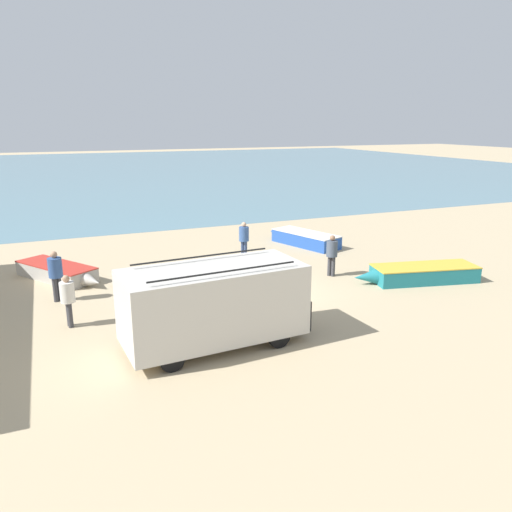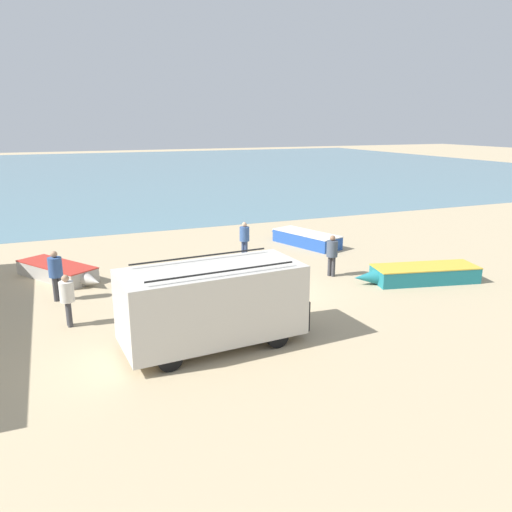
# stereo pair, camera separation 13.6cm
# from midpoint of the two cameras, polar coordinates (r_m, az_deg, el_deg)

# --- Properties ---
(ground_plane) EXTENTS (200.00, 200.00, 0.00)m
(ground_plane) POSITION_cam_midpoint_polar(r_m,az_deg,el_deg) (18.62, -0.37, -4.12)
(ground_plane) COLOR tan
(sea_water) EXTENTS (120.00, 80.00, 0.01)m
(sea_water) POSITION_cam_midpoint_polar(r_m,az_deg,el_deg) (68.85, -17.40, 9.30)
(sea_water) COLOR slate
(sea_water) RESTS_ON ground_plane
(parked_van) EXTENTS (5.24, 2.50, 2.42)m
(parked_van) POSITION_cam_midpoint_polar(r_m,az_deg,el_deg) (13.98, -5.03, -5.33)
(parked_van) COLOR beige
(parked_van) RESTS_ON ground_plane
(fishing_rowboat_0) EXTENTS (5.08, 2.26, 0.64)m
(fishing_rowboat_0) POSITION_cam_midpoint_polar(r_m,az_deg,el_deg) (20.76, 18.06, -1.92)
(fishing_rowboat_0) COLOR #1E757F
(fishing_rowboat_0) RESTS_ON ground_plane
(fishing_rowboat_1) EXTENTS (3.20, 4.24, 0.60)m
(fishing_rowboat_1) POSITION_cam_midpoint_polar(r_m,az_deg,el_deg) (21.54, -21.76, -1.71)
(fishing_rowboat_1) COLOR #ADA89E
(fishing_rowboat_1) RESTS_ON ground_plane
(fishing_rowboat_2) EXTENTS (2.46, 4.55, 0.67)m
(fishing_rowboat_2) POSITION_cam_midpoint_polar(r_m,az_deg,el_deg) (25.79, 5.25, 2.04)
(fishing_rowboat_2) COLOR #234CA3
(fishing_rowboat_2) RESTS_ON ground_plane
(fisherman_0) EXTENTS (0.45, 0.45, 1.71)m
(fisherman_0) POSITION_cam_midpoint_polar(r_m,az_deg,el_deg) (20.46, 8.48, 0.48)
(fisherman_0) COLOR #38383D
(fisherman_0) RESTS_ON ground_plane
(fisherman_1) EXTENTS (0.44, 0.44, 1.66)m
(fisherman_1) POSITION_cam_midpoint_polar(r_m,az_deg,el_deg) (16.30, -20.95, -4.31)
(fisherman_1) COLOR #38383D
(fisherman_1) RESTS_ON ground_plane
(fisherman_2) EXTENTS (0.47, 0.47, 1.81)m
(fisherman_2) POSITION_cam_midpoint_polar(r_m,az_deg,el_deg) (18.76, -22.13, -1.65)
(fisherman_2) COLOR #38383D
(fisherman_2) RESTS_ON ground_plane
(fisherman_3) EXTENTS (0.45, 0.45, 1.71)m
(fisherman_3) POSITION_cam_midpoint_polar(r_m,az_deg,el_deg) (22.91, -1.56, 2.20)
(fisherman_3) COLOR navy
(fisherman_3) RESTS_ON ground_plane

